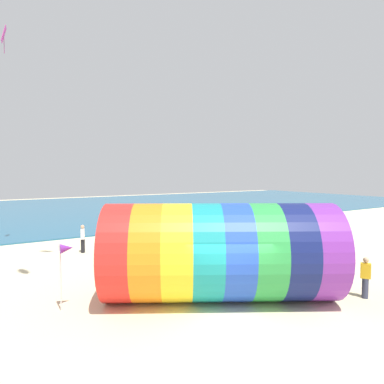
# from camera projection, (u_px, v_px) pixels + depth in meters

# --- Properties ---
(ground_plane) EXTENTS (120.00, 120.00, 0.00)m
(ground_plane) POSITION_uv_depth(u_px,v_px,m) (226.00, 316.00, 11.59)
(ground_plane) COLOR beige
(sea) EXTENTS (120.00, 40.00, 0.10)m
(sea) POSITION_uv_depth(u_px,v_px,m) (43.00, 211.00, 42.66)
(sea) COLOR #236084
(sea) RESTS_ON ground
(giant_inflatable_tube) EXTENTS (9.34, 7.61, 3.70)m
(giant_inflatable_tube) POSITION_uv_depth(u_px,v_px,m) (221.00, 251.00, 13.10)
(giant_inflatable_tube) COLOR red
(giant_inflatable_tube) RESTS_ON ground
(kite_handler) EXTENTS (0.38, 0.42, 1.60)m
(kite_handler) POSITION_uv_depth(u_px,v_px,m) (365.00, 277.00, 13.25)
(kite_handler) COLOR #383D56
(kite_handler) RESTS_ON ground
(kite_magenta_diamond) EXTENTS (0.37, 0.69, 1.61)m
(kite_magenta_diamond) POSITION_uv_depth(u_px,v_px,m) (4.00, 35.00, 20.82)
(kite_magenta_diamond) COLOR #D1339E
(bystander_near_water) EXTENTS (0.32, 0.41, 1.70)m
(bystander_near_water) POSITION_uv_depth(u_px,v_px,m) (83.00, 238.00, 20.76)
(bystander_near_water) COLOR black
(bystander_near_water) RESTS_ON ground
(bystander_mid_beach) EXTENTS (0.35, 0.42, 1.68)m
(bystander_mid_beach) POSITION_uv_depth(u_px,v_px,m) (204.00, 229.00, 24.38)
(bystander_mid_beach) COLOR #726651
(bystander_mid_beach) RESTS_ON ground
(beach_flag) EXTENTS (0.47, 0.36, 2.38)m
(beach_flag) POSITION_uv_depth(u_px,v_px,m) (66.00, 251.00, 12.07)
(beach_flag) COLOR silver
(beach_flag) RESTS_ON ground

